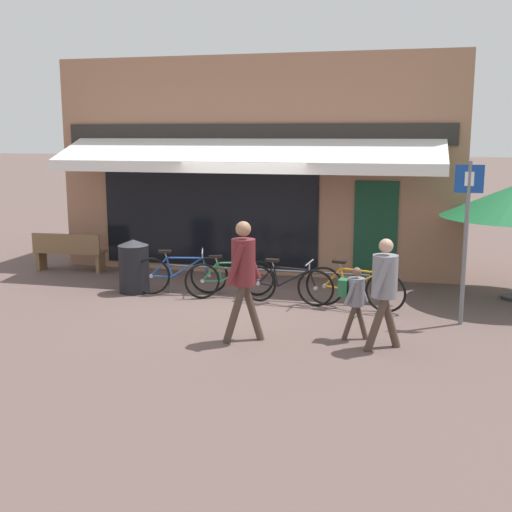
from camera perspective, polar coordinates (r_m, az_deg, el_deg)
The scene contains 13 objects.
ground_plane at distance 11.87m, azimuth -2.44°, elevation -4.10°, with size 160.00×160.00×0.00m, color brown.
shop_front at distance 15.35m, azimuth 0.97°, elevation 8.17°, with size 8.90×4.42×4.69m.
bike_rack_rail at distance 11.99m, azimuth 0.78°, elevation -1.59°, with size 3.88×0.04×0.57m.
bicycle_blue at distance 12.43m, azimuth -6.78°, elevation -1.63°, with size 1.78×0.67×0.87m.
bicycle_green at distance 12.16m, azimuth -2.33°, elevation -1.98°, with size 1.61×0.88×0.82m.
bicycle_black at distance 11.66m, azimuth 2.71°, elevation -2.51°, with size 1.76×0.52×0.82m.
bicycle_orange at distance 11.43m, azimuth 8.72°, elevation -2.79°, with size 1.82×0.63×0.87m.
pedestrian_adult at distance 9.39m, azimuth -1.13°, elevation -1.11°, with size 0.59×0.64×1.83m.
pedestrian_child at distance 9.68m, azimuth 8.71°, elevation -3.41°, with size 0.48×0.36×1.12m.
pedestrian_second_adult at distance 9.26m, azimuth 11.36°, elevation -2.34°, with size 0.53×0.65×1.63m.
litter_bin at distance 12.70m, azimuth -10.80°, elevation -0.87°, with size 0.60×0.60×1.05m.
parking_sign at distance 10.70m, azimuth 18.19°, elevation 2.50°, with size 0.44×0.07×2.64m.
park_bench at distance 15.00m, azimuth -16.30°, elevation 0.43°, with size 1.62×0.51×0.87m.
Camera 1 is at (3.19, -11.02, 3.05)m, focal length 45.00 mm.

